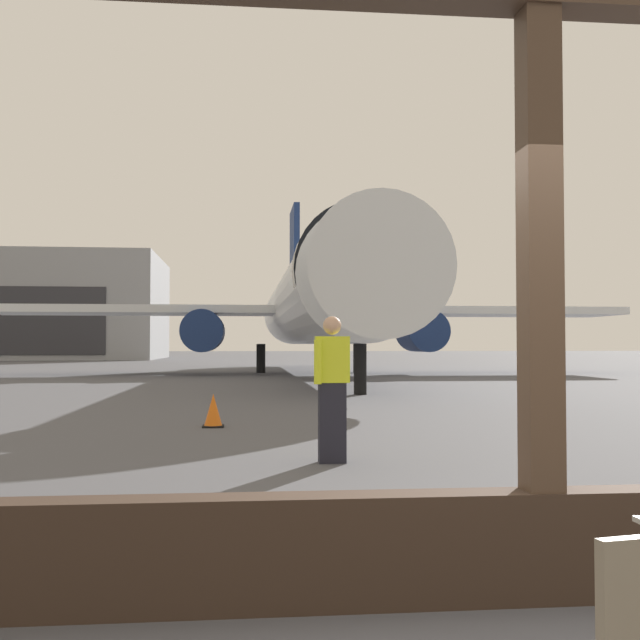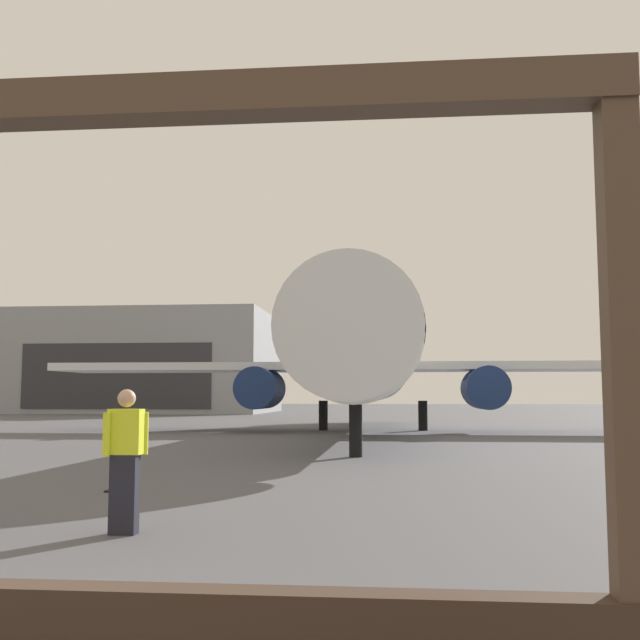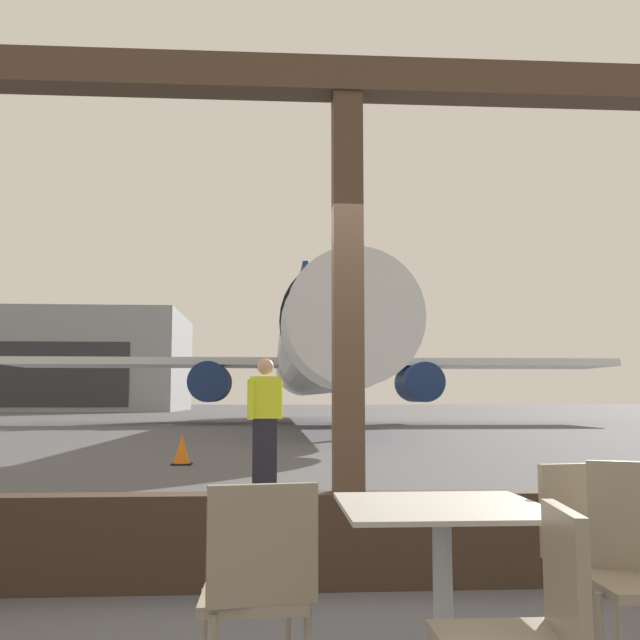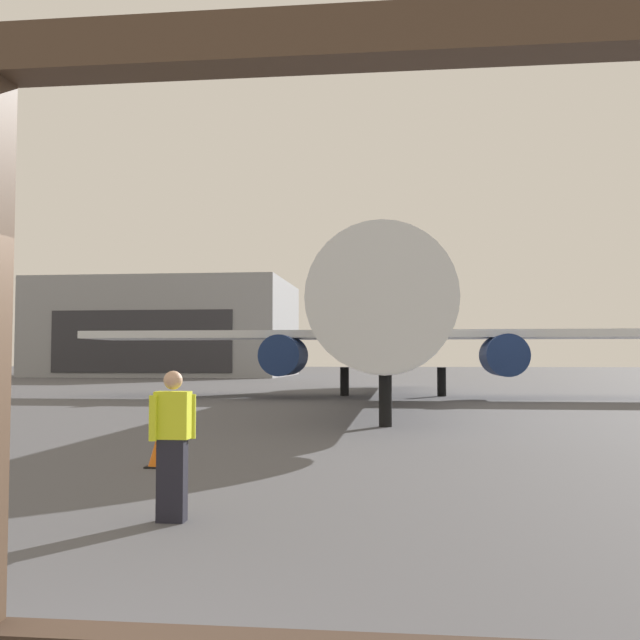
# 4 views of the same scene
# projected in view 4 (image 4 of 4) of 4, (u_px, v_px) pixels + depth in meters

# --- Properties ---
(ground_plane) EXTENTS (220.00, 220.00, 0.00)m
(ground_plane) POSITION_uv_depth(u_px,v_px,m) (367.00, 390.00, 43.19)
(ground_plane) COLOR #4C4C51
(airplane) EXTENTS (29.95, 33.12, 10.18)m
(airplane) POSITION_uv_depth(u_px,v_px,m) (392.00, 327.00, 33.01)
(airplane) COLOR silver
(airplane) RESTS_ON ground
(ground_crew_worker) EXTENTS (0.46, 0.39, 1.74)m
(ground_crew_worker) POSITION_uv_depth(u_px,v_px,m) (172.00, 443.00, 8.44)
(ground_crew_worker) COLOR black
(ground_crew_worker) RESTS_ON ground
(traffic_cone) EXTENTS (0.36, 0.36, 0.57)m
(traffic_cone) POSITION_uv_depth(u_px,v_px,m) (157.00, 452.00, 12.57)
(traffic_cone) COLOR orange
(traffic_cone) RESTS_ON ground
(distant_hangar) EXTENTS (25.08, 17.19, 9.82)m
(distant_hangar) POSITION_uv_depth(u_px,v_px,m) (170.00, 329.00, 76.81)
(distant_hangar) COLOR gray
(distant_hangar) RESTS_ON ground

